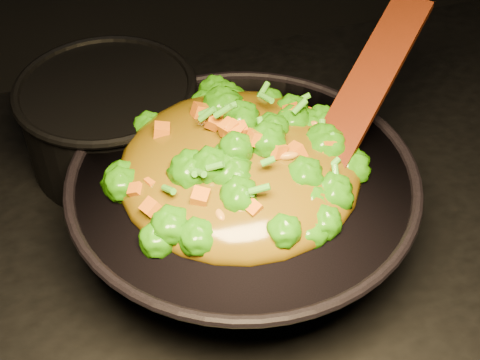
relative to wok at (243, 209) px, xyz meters
name	(u,v)px	position (x,y,z in m)	size (l,w,h in m)	color
wok	(243,209)	(0.00, 0.00, 0.00)	(0.38, 0.38, 0.11)	black
stir_fry	(239,141)	(0.00, 0.01, 0.10)	(0.27, 0.27, 0.09)	#267208
spatula	(357,104)	(0.14, 0.01, 0.11)	(0.32, 0.05, 0.01)	#371406
back_pot	(111,123)	(-0.11, 0.20, 0.01)	(0.22, 0.22, 0.13)	black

